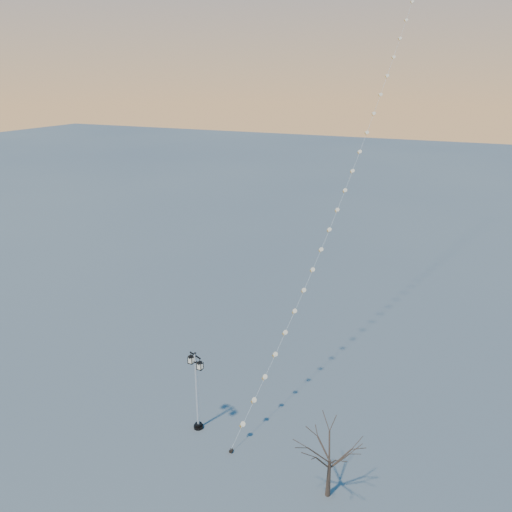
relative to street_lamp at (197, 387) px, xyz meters
The scene contains 4 objects.
ground 3.33m from the street_lamp, 47.71° to the right, with size 300.00×300.00×0.00m, color #5F6260.
street_lamp is the anchor object (origin of this frame).
bare_tree 8.50m from the street_lamp, 11.60° to the right, with size 2.37×2.37×3.94m.
kite_train 25.56m from the street_lamp, 74.18° to the left, with size 5.59×38.96×40.27m.
Camera 1 is at (11.67, -19.07, 19.41)m, focal length 34.86 mm.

